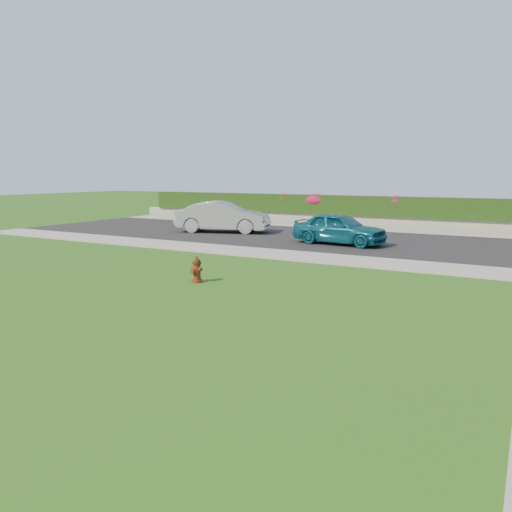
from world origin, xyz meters
The scene contains 14 objects.
ground centered at (0.00, 0.00, 0.00)m, with size 120.00×120.00×0.00m, color black.
street_far centered at (-5.00, 14.00, 0.02)m, with size 26.00×8.00×0.04m, color black.
sidewalk_far centered at (-6.00, 9.00, 0.02)m, with size 24.00×2.00×0.04m, color gray.
sidewalk_beyond centered at (-1.00, 19.00, 0.02)m, with size 34.00×2.00×0.04m, color gray.
retaining_wall centered at (-1.00, 20.50, 0.30)m, with size 34.00×0.40×0.60m, color gray.
hedge centered at (-1.00, 20.60, 1.15)m, with size 32.00×0.90×1.10m, color black.
fire_hydrant centered at (-1.86, 3.73, 0.34)m, with size 0.37×0.35×0.71m.
sedan_teal centered at (-0.97, 12.52, 0.70)m, with size 1.55×3.86×1.32m, color #0D5067.
sedan_silver centered at (-7.57, 13.85, 0.81)m, with size 1.62×4.65×1.53m, color #9B9EA2.
flower_clump_a centered at (-11.05, 20.50, 1.49)m, with size 1.07×0.68×0.53m, color #A51C49.
flower_clump_b centered at (-7.45, 20.50, 1.48)m, with size 1.12×0.72×0.56m, color #A51C49.
flower_clump_c centered at (-5.34, 20.50, 1.41)m, with size 1.47×0.95×0.74m, color #A51C49.
flower_clump_d centered at (-0.60, 20.50, 1.47)m, with size 1.17×0.75×0.59m, color #A51C49.
flower_clump_e centered at (1.54, 20.50, 1.49)m, with size 1.07×0.68×0.53m, color #A51C49.
Camera 1 is at (6.03, -7.09, 2.90)m, focal length 35.00 mm.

